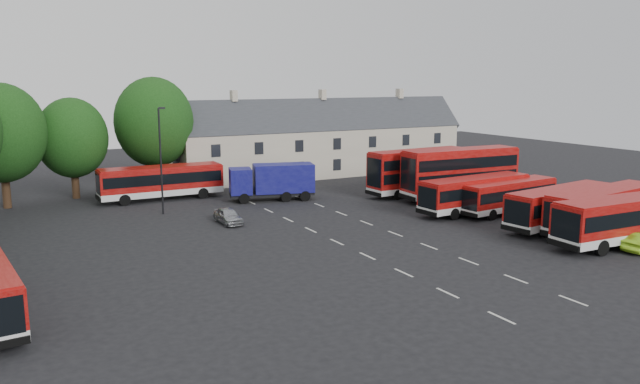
# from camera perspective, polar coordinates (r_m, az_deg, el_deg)

# --- Properties ---
(ground) EXTENTS (140.00, 140.00, 0.00)m
(ground) POSITION_cam_1_polar(r_m,az_deg,el_deg) (42.37, 2.89, -5.21)
(ground) COLOR black
(ground) RESTS_ON ground
(lane_markings) EXTENTS (5.15, 33.80, 0.01)m
(lane_markings) POSITION_cam_1_polar(r_m,az_deg,el_deg) (45.29, 4.30, -4.19)
(lane_markings) COLOR beige
(lane_markings) RESTS_ON ground
(terrace_houses) EXTENTS (35.70, 7.13, 10.06)m
(terrace_houses) POSITION_cam_1_polar(r_m,az_deg,el_deg) (74.20, 0.22, 4.57)
(terrace_houses) COLOR beige
(terrace_houses) RESTS_ON ground
(bus_row_a) EXTENTS (11.85, 3.06, 3.33)m
(bus_row_a) POSITION_cam_1_polar(r_m,az_deg,el_deg) (47.79, 26.25, -2.02)
(bus_row_a) COLOR silver
(bus_row_a) RESTS_ON ground
(bus_row_b) EXTENTS (12.03, 4.35, 3.33)m
(bus_row_b) POSITION_cam_1_polar(r_m,az_deg,el_deg) (50.68, 24.57, -1.23)
(bus_row_b) COLOR silver
(bus_row_b) RESTS_ON ground
(bus_row_c) EXTENTS (11.18, 4.02, 3.09)m
(bus_row_c) POSITION_cam_1_polar(r_m,az_deg,el_deg) (51.26, 21.16, -1.03)
(bus_row_c) COLOR silver
(bus_row_c) RESTS_ON ground
(bus_row_d) EXTENTS (10.10, 3.29, 2.80)m
(bus_row_d) POSITION_cam_1_polar(r_m,az_deg,el_deg) (55.25, 16.84, -0.17)
(bus_row_d) COLOR silver
(bus_row_d) RESTS_ON ground
(bus_row_e) EXTENTS (11.01, 3.29, 3.07)m
(bus_row_e) POSITION_cam_1_polar(r_m,az_deg,el_deg) (54.75, 13.99, 0.04)
(bus_row_e) COLOR silver
(bus_row_e) RESTS_ON ground
(bus_dd_south) EXTENTS (11.90, 3.21, 4.84)m
(bus_dd_south) POSITION_cam_1_polar(r_m,az_deg,el_deg) (60.37, 12.71, 1.92)
(bus_dd_south) COLOR silver
(bus_dd_south) RESTS_ON ground
(bus_dd_north) EXTENTS (11.02, 3.14, 4.47)m
(bus_dd_north) POSITION_cam_1_polar(r_m,az_deg,el_deg) (62.13, 9.00, 2.08)
(bus_dd_north) COLOR silver
(bus_dd_north) RESTS_ON ground
(bus_north) EXTENTS (11.40, 2.65, 3.22)m
(bus_north) POSITION_cam_1_polar(r_m,az_deg,el_deg) (60.59, -14.32, 1.09)
(bus_north) COLOR silver
(bus_north) RESTS_ON ground
(box_truck) EXTENTS (8.19, 4.39, 3.42)m
(box_truck) POSITION_cam_1_polar(r_m,az_deg,el_deg) (58.71, -4.31, 1.09)
(box_truck) COLOR black
(box_truck) RESTS_ON ground
(silver_car) EXTENTS (1.56, 3.69, 1.25)m
(silver_car) POSITION_cam_1_polar(r_m,az_deg,el_deg) (49.94, -8.41, -2.17)
(silver_car) COLOR #A2A5A9
(silver_car) RESTS_ON ground
(lamppost) EXTENTS (0.63, 0.29, 9.02)m
(lamppost) POSITION_cam_1_polar(r_m,az_deg,el_deg) (53.81, -14.34, 3.05)
(lamppost) COLOR black
(lamppost) RESTS_ON ground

